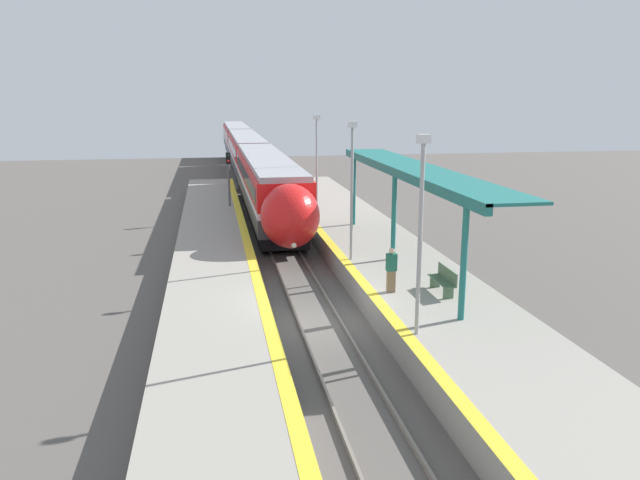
% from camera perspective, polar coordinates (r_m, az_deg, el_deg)
% --- Properties ---
extents(ground_plane, '(120.00, 120.00, 0.00)m').
position_cam_1_polar(ground_plane, '(21.57, -0.05, -7.71)').
color(ground_plane, '#56514C').
extents(rail_left, '(0.08, 90.00, 0.15)m').
position_cam_1_polar(rail_left, '(21.44, -1.96, -7.64)').
color(rail_left, slate).
rests_on(rail_left, ground_plane).
extents(rail_right, '(0.08, 90.00, 0.15)m').
position_cam_1_polar(rail_right, '(21.68, 1.84, -7.40)').
color(rail_right, slate).
rests_on(rail_right, ground_plane).
extents(train, '(2.83, 66.57, 3.95)m').
position_cam_1_polar(train, '(59.60, -6.67, 7.82)').
color(train, black).
rests_on(train, ground_plane).
extents(platform_right, '(4.62, 64.00, 0.92)m').
position_cam_1_polar(platform_right, '(22.42, 10.18, -5.86)').
color(platform_right, gray).
rests_on(platform_right, ground_plane).
extents(platform_left, '(3.49, 64.00, 0.92)m').
position_cam_1_polar(platform_left, '(21.13, -9.40, -7.02)').
color(platform_left, gray).
rests_on(platform_left, ground_plane).
extents(platform_bench, '(0.44, 1.72, 0.89)m').
position_cam_1_polar(platform_bench, '(22.21, 11.28, -3.56)').
color(platform_bench, '#4C6B4C').
rests_on(platform_bench, platform_right).
extents(person_waiting, '(0.36, 0.22, 1.60)m').
position_cam_1_polar(person_waiting, '(21.90, 6.54, -2.69)').
color(person_waiting, '#7F6647').
rests_on(person_waiting, platform_right).
extents(railway_signal, '(0.28, 0.28, 4.24)m').
position_cam_1_polar(railway_signal, '(39.07, -8.33, 5.53)').
color(railway_signal, '#59595E').
rests_on(railway_signal, ground_plane).
extents(lamppost_near, '(0.36, 0.20, 5.72)m').
position_cam_1_polar(lamppost_near, '(17.56, 9.18, 1.45)').
color(lamppost_near, '#9E9EA3').
rests_on(lamppost_near, platform_right).
extents(lamppost_mid, '(0.36, 0.20, 5.72)m').
position_cam_1_polar(lamppost_mid, '(25.70, 2.94, 5.28)').
color(lamppost_mid, '#9E9EA3').
rests_on(lamppost_mid, platform_right).
extents(lamppost_far, '(0.36, 0.20, 5.72)m').
position_cam_1_polar(lamppost_far, '(34.05, -0.30, 7.22)').
color(lamppost_far, '#9E9EA3').
rests_on(lamppost_far, platform_right).
extents(station_canopy, '(2.02, 17.72, 3.88)m').
position_cam_1_polar(station_canopy, '(25.98, 8.10, 6.08)').
color(station_canopy, '#1E6B66').
rests_on(station_canopy, platform_right).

